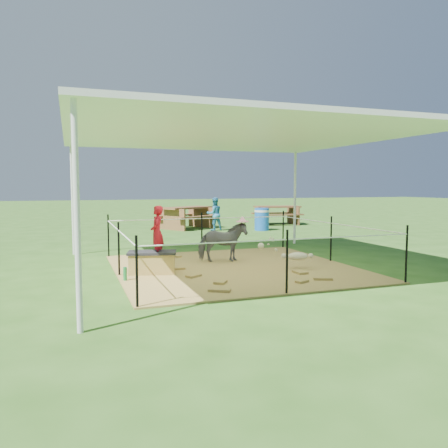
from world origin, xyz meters
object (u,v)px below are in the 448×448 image
object	(u,v)px
foal	(298,255)
trash_barrel	(262,219)
green_bottle	(125,274)
picnic_table_far	(277,215)
distant_person	(214,214)
straw_bale	(152,264)
picnic_table_near	(187,218)
woman	(157,227)
pony	(222,242)

from	to	relation	value
foal	trash_barrel	world-z (taller)	trash_barrel
green_bottle	foal	size ratio (longest dim) A/B	0.23
picnic_table_far	distant_person	world-z (taller)	distant_person
straw_bale	picnic_table_far	bearing A→B (deg)	51.77
straw_bale	picnic_table_far	world-z (taller)	picnic_table_far
foal	picnic_table_near	size ratio (longest dim) A/B	0.49
trash_barrel	picnic_table_near	xyz separation A→B (m)	(-2.45, 1.60, 0.01)
green_bottle	straw_bale	bearing A→B (deg)	39.29
straw_bale	woman	bearing A→B (deg)	0.00
trash_barrel	woman	bearing A→B (deg)	-127.56
foal	picnic_table_far	size ratio (longest dim) A/B	0.52
foal	straw_bale	bearing A→B (deg)	-174.28
distant_person	trash_barrel	bearing A→B (deg)	157.46
straw_bale	pony	bearing A→B (deg)	24.03
woman	straw_bale	bearing A→B (deg)	-75.43
pony	picnic_table_far	distance (m)	9.70
picnic_table_near	trash_barrel	bearing A→B (deg)	-62.30
green_bottle	picnic_table_near	xyz separation A→B (m)	(3.42, 8.84, 0.28)
pony	picnic_table_far	xyz separation A→B (m)	(5.32, 8.11, -0.06)
distant_person	straw_bale	bearing A→B (deg)	60.23
picnic_table_near	pony	bearing A→B (deg)	-128.33
woman	foal	bearing A→B (deg)	94.48
straw_bale	picnic_table_far	size ratio (longest dim) A/B	0.43
pony	trash_barrel	size ratio (longest dim) A/B	1.22
pony	foal	bearing A→B (deg)	-126.74
picnic_table_near	straw_bale	bearing A→B (deg)	-138.11
distant_person	woman	bearing A→B (deg)	60.86
woman	distant_person	distance (m)	8.19
woman	picnic_table_far	xyz separation A→B (m)	(6.87, 8.84, -0.50)
straw_bale	trash_barrel	distance (m)	8.63
trash_barrel	pony	bearing A→B (deg)	-121.26
woman	green_bottle	distance (m)	1.09
green_bottle	pony	xyz separation A→B (m)	(2.19, 1.18, 0.32)
pony	green_bottle	bearing A→B (deg)	128.12
straw_bale	pony	distance (m)	1.82
trash_barrel	picnic_table_far	xyz separation A→B (m)	(1.65, 2.05, -0.02)
foal	picnic_table_near	bearing A→B (deg)	104.94
picnic_table_near	distant_person	distance (m)	1.30
straw_bale	distant_person	distance (m)	8.23
straw_bale	distant_person	xyz separation A→B (m)	(3.65, 7.37, 0.40)
woman	picnic_table_far	world-z (taller)	woman
straw_bale	foal	distance (m)	2.83
picnic_table_near	picnic_table_far	xyz separation A→B (m)	(4.09, 0.46, -0.02)
green_bottle	distant_person	distance (m)	8.89
green_bottle	foal	world-z (taller)	foal
woman	trash_barrel	xyz separation A→B (m)	(5.22, 6.79, -0.48)
straw_bale	trash_barrel	world-z (taller)	trash_barrel
woman	distant_person	bearing A→B (deg)	168.83
pony	trash_barrel	distance (m)	7.09
straw_bale	green_bottle	distance (m)	0.71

